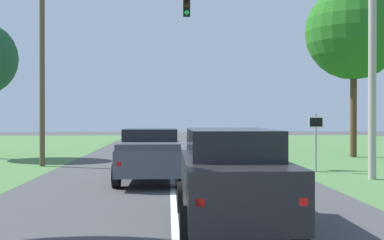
% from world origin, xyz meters
% --- Properties ---
extents(ground_plane, '(120.00, 120.00, 0.00)m').
position_xyz_m(ground_plane, '(0.00, 9.43, 0.00)').
color(ground_plane, '#424244').
extents(red_suv_near, '(2.21, 5.00, 2.00)m').
position_xyz_m(red_suv_near, '(1.16, 4.76, 1.05)').
color(red_suv_near, black).
rests_on(red_suv_near, ground_plane).
extents(pickup_truck_lead, '(2.33, 5.57, 1.85)m').
position_xyz_m(pickup_truck_lead, '(-0.75, 11.84, 0.96)').
color(pickup_truck_lead, '#4C515B').
rests_on(pickup_truck_lead, ground_plane).
extents(traffic_light, '(7.48, 0.40, 8.53)m').
position_xyz_m(traffic_light, '(-4.09, 17.15, 5.58)').
color(traffic_light, brown).
rests_on(traffic_light, ground_plane).
extents(keep_moving_sign, '(0.60, 0.09, 2.40)m').
position_xyz_m(keep_moving_sign, '(5.89, 14.18, 1.54)').
color(keep_moving_sign, gray).
rests_on(keep_moving_sign, ground_plane).
extents(oak_tree_right, '(5.39, 5.39, 9.77)m').
position_xyz_m(oak_tree_right, '(10.30, 21.39, 7.06)').
color(oak_tree_right, '#4C351E').
rests_on(oak_tree_right, ground_plane).
extents(utility_pole_right, '(0.28, 0.28, 8.99)m').
position_xyz_m(utility_pole_right, '(7.23, 11.86, 4.49)').
color(utility_pole_right, '#9E998E').
rests_on(utility_pole_right, ground_plane).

